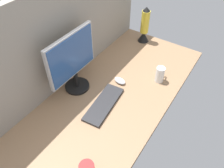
{
  "coord_description": "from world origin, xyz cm",
  "views": [
    {
      "loc": [
        -85.48,
        -60.66,
        114.93
      ],
      "look_at": [
        -1.85,
        0.0,
        14.0
      ],
      "focal_mm": 34.81,
      "sensor_mm": 36.0,
      "label": 1
    }
  ],
  "objects_px": {
    "keyboard": "(104,104)",
    "mug_ceramic_white": "(160,74)",
    "monitor": "(73,61)",
    "lava_lamp": "(145,27)",
    "mouse": "(120,81)"
  },
  "relations": [
    {
      "from": "keyboard",
      "to": "mouse",
      "type": "xyz_separation_m",
      "value": [
        0.25,
        0.03,
        0.01
      ]
    },
    {
      "from": "mouse",
      "to": "lava_lamp",
      "type": "bearing_deg",
      "value": 21.4
    },
    {
      "from": "mug_ceramic_white",
      "to": "lava_lamp",
      "type": "xyz_separation_m",
      "value": [
        0.42,
        0.36,
        0.08
      ]
    },
    {
      "from": "keyboard",
      "to": "mug_ceramic_white",
      "type": "bearing_deg",
      "value": -32.09
    },
    {
      "from": "mug_ceramic_white",
      "to": "lava_lamp",
      "type": "distance_m",
      "value": 0.56
    },
    {
      "from": "mug_ceramic_white",
      "to": "lava_lamp",
      "type": "relative_size",
      "value": 0.38
    },
    {
      "from": "lava_lamp",
      "to": "mouse",
      "type": "bearing_deg",
      "value": -168.6
    },
    {
      "from": "monitor",
      "to": "lava_lamp",
      "type": "distance_m",
      "value": 0.84
    },
    {
      "from": "keyboard",
      "to": "mug_ceramic_white",
      "type": "distance_m",
      "value": 0.49
    },
    {
      "from": "monitor",
      "to": "mug_ceramic_white",
      "type": "xyz_separation_m",
      "value": [
        0.4,
        -0.48,
        -0.18
      ]
    },
    {
      "from": "monitor",
      "to": "mouse",
      "type": "height_order",
      "value": "monitor"
    },
    {
      "from": "monitor",
      "to": "lava_lamp",
      "type": "relative_size",
      "value": 1.33
    },
    {
      "from": "mouse",
      "to": "lava_lamp",
      "type": "height_order",
      "value": "lava_lamp"
    },
    {
      "from": "keyboard",
      "to": "lava_lamp",
      "type": "xyz_separation_m",
      "value": [
        0.86,
        0.15,
        0.13
      ]
    },
    {
      "from": "mug_ceramic_white",
      "to": "lava_lamp",
      "type": "height_order",
      "value": "lava_lamp"
    }
  ]
}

